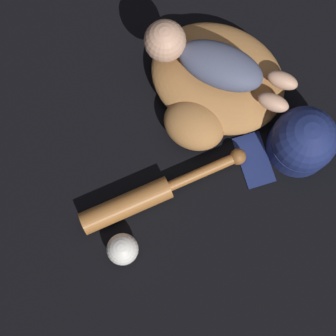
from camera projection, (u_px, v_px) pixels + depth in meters
ground_plane at (218, 91)px, 1.40m from camera, size 6.00×6.00×0.00m
baseball_glove at (214, 86)px, 1.36m from camera, size 0.38×0.37×0.09m
baby_figure at (206, 59)px, 1.28m from camera, size 0.37×0.14×0.10m
baseball_bat at (145, 197)px, 1.32m from camera, size 0.34×0.30×0.05m
baseball at (123, 249)px, 1.29m from camera, size 0.07×0.07×0.07m
baseball_cap at (303, 141)px, 1.31m from camera, size 0.24×0.21×0.15m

